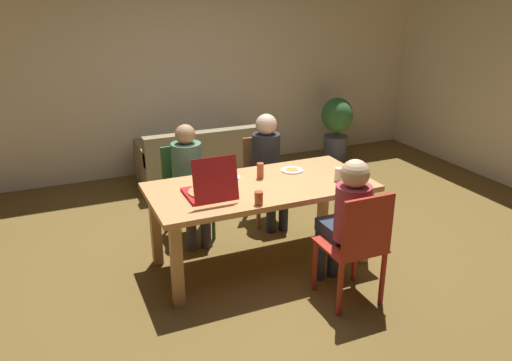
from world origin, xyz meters
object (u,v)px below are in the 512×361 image
object	(u,v)px
drinking_glass_1	(259,198)
potted_plant	(337,124)
pizza_box_0	(209,191)
couch	(207,162)
plate_0	(292,170)
person_1	(189,174)
chair_2	(357,244)
dining_table	(260,195)
chair_1	(185,184)
drinking_glass_2	(338,174)
person_2	(346,215)
chair_0	(263,177)
drinking_glass_0	(260,171)
plate_1	(229,178)
person_0	(268,161)

from	to	relation	value
drinking_glass_1	potted_plant	xyz separation A→B (m)	(2.48, 2.77, -0.31)
pizza_box_0	couch	xyz separation A→B (m)	(0.71, 2.29, -0.56)
plate_0	pizza_box_0	bearing A→B (deg)	-162.55
person_1	chair_2	bearing A→B (deg)	-62.02
dining_table	person_1	world-z (taller)	person_1
drinking_glass_1	chair_1	bearing A→B (deg)	100.96
drinking_glass_2	chair_2	bearing A→B (deg)	-109.71
person_2	couch	world-z (taller)	person_2
dining_table	chair_0	world-z (taller)	chair_0
chair_0	person_1	world-z (taller)	person_1
plate_0	drinking_glass_2	bearing A→B (deg)	-56.92
chair_0	person_2	bearing A→B (deg)	-90.00
person_2	plate_0	distance (m)	0.94
pizza_box_0	chair_2	bearing A→B (deg)	-41.23
chair_0	drinking_glass_0	distance (m)	0.90
pizza_box_0	plate_1	distance (m)	0.46
drinking_glass_0	chair_0	bearing A→B (deg)	63.92
drinking_glass_1	dining_table	bearing A→B (deg)	64.19
person_2	chair_2	bearing A→B (deg)	-90.00
chair_0	chair_1	distance (m)	0.87
dining_table	plate_0	distance (m)	0.48
person_1	person_2	world-z (taller)	person_2
couch	dining_table	bearing A→B (deg)	-95.43
plate_1	drinking_glass_2	distance (m)	0.99
chair_2	potted_plant	world-z (taller)	chair_2
couch	potted_plant	bearing A→B (deg)	4.59
chair_1	person_2	xyz separation A→B (m)	(0.87, -1.62, 0.18)
person_1	plate_1	size ratio (longest dim) A/B	5.63
potted_plant	couch	bearing A→B (deg)	-175.41
chair_1	plate_0	world-z (taller)	chair_1
drinking_glass_1	person_0	bearing A→B (deg)	61.71
chair_1	chair_2	xyz separation A→B (m)	(0.87, -1.79, 0.00)
person_1	plate_1	world-z (taller)	person_1
dining_table	plate_1	size ratio (longest dim) A/B	9.42
chair_0	person_0	world-z (taller)	person_0
drinking_glass_1	potted_plant	bearing A→B (deg)	48.23
drinking_glass_1	drinking_glass_2	world-z (taller)	drinking_glass_2
drinking_glass_0	pizza_box_0	bearing A→B (deg)	-157.90
couch	potted_plant	size ratio (longest dim) A/B	1.87
person_0	chair_2	bearing A→B (deg)	-90.00
drinking_glass_1	chair_0	bearing A→B (deg)	64.34
person_1	drinking_glass_2	bearing A→B (deg)	-39.55
pizza_box_0	potted_plant	distance (m)	3.73
chair_0	plate_1	xyz separation A→B (m)	(-0.63, -0.63, 0.30)
dining_table	person_1	bearing A→B (deg)	121.02
pizza_box_0	drinking_glass_2	bearing A→B (deg)	-5.27
chair_1	pizza_box_0	xyz separation A→B (m)	(-0.06, -0.98, 0.30)
plate_0	drinking_glass_2	xyz separation A→B (m)	(0.26, -0.40, 0.05)
drinking_glass_1	drinking_glass_2	distance (m)	0.89
dining_table	plate_0	size ratio (longest dim) A/B	9.30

